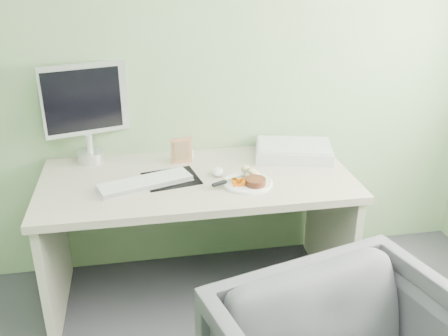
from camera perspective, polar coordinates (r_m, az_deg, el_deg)
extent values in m
plane|color=gray|center=(2.75, -4.41, 14.13)|extent=(3.50, 0.00, 3.50)
cube|color=#B7A899|center=(2.59, -3.09, -1.40)|extent=(1.60, 0.75, 0.04)
cube|color=#B9B69E|center=(2.79, -18.80, -9.30)|extent=(0.04, 0.70, 0.69)
cube|color=#B9B69E|center=(2.93, 12.06, -6.71)|extent=(0.04, 0.70, 0.69)
cylinder|color=white|center=(2.49, 2.72, -1.74)|extent=(0.25, 0.25, 0.01)
cylinder|color=black|center=(2.46, 3.62, -1.58)|extent=(0.12, 0.12, 0.03)
ellipsoid|color=tan|center=(2.53, 3.11, -0.51)|extent=(0.11, 0.08, 0.06)
cube|color=#D75C04|center=(2.45, 1.76, -1.51)|extent=(0.07, 0.07, 0.04)
cube|color=silver|center=(2.50, 1.49, -1.18)|extent=(0.12, 0.07, 0.01)
cube|color=black|center=(2.44, -0.52, -1.77)|extent=(0.08, 0.05, 0.02)
cube|color=black|center=(2.56, -6.07, -1.19)|extent=(0.31, 0.28, 0.00)
cube|color=white|center=(2.51, -9.00, -1.61)|extent=(0.48, 0.28, 0.02)
ellipsoid|color=white|center=(2.59, -0.70, -0.42)|extent=(0.07, 0.11, 0.04)
cube|color=#A46B4C|center=(2.72, -4.89, 2.01)|extent=(0.12, 0.03, 0.14)
cylinder|color=white|center=(2.80, -3.76, 1.62)|extent=(0.02, 0.02, 0.05)
cone|color=#8EB6E4|center=(2.79, -3.78, 2.24)|extent=(0.02, 0.02, 0.02)
cube|color=silver|center=(2.83, 7.95, 1.90)|extent=(0.48, 0.38, 0.07)
cylinder|color=silver|center=(2.84, -14.98, 1.23)|extent=(0.14, 0.14, 0.06)
cylinder|color=silver|center=(2.81, -15.15, 2.74)|extent=(0.04, 0.04, 0.10)
cube|color=silver|center=(2.76, -15.65, 7.56)|extent=(0.44, 0.16, 0.38)
cube|color=black|center=(2.73, -15.68, 7.43)|extent=(0.39, 0.11, 0.33)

